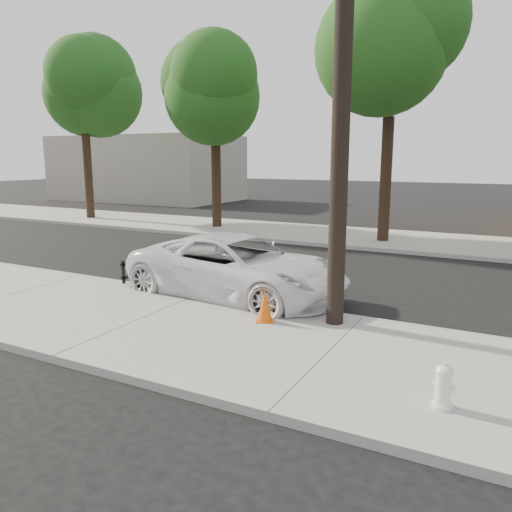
% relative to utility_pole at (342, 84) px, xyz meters
% --- Properties ---
extents(ground, '(120.00, 120.00, 0.00)m').
position_rel_utility_pole_xyz_m(ground, '(-3.60, 2.70, -4.70)').
color(ground, black).
rests_on(ground, ground).
extents(near_sidewalk, '(90.00, 4.40, 0.15)m').
position_rel_utility_pole_xyz_m(near_sidewalk, '(-3.60, -1.60, -4.62)').
color(near_sidewalk, gray).
rests_on(near_sidewalk, ground).
extents(far_sidewalk, '(90.00, 5.00, 0.15)m').
position_rel_utility_pole_xyz_m(far_sidewalk, '(-3.60, 11.20, -4.62)').
color(far_sidewalk, gray).
rests_on(far_sidewalk, ground).
extents(curb_near, '(90.00, 0.12, 0.16)m').
position_rel_utility_pole_xyz_m(curb_near, '(-3.60, 0.60, -4.62)').
color(curb_near, '#9E9B93').
rests_on(curb_near, ground).
extents(building_far, '(14.00, 8.00, 5.00)m').
position_rel_utility_pole_xyz_m(building_far, '(-23.60, 22.70, -2.20)').
color(building_far, gray).
rests_on(building_far, ground).
extents(utility_pole, '(1.40, 0.34, 9.00)m').
position_rel_utility_pole_xyz_m(utility_pole, '(0.00, 0.00, 0.00)').
color(utility_pole, black).
rests_on(utility_pole, near_sidewalk).
extents(tree_a, '(4.65, 4.50, 9.00)m').
position_rel_utility_pole_xyz_m(tree_a, '(-17.40, 10.55, 1.83)').
color(tree_a, black).
rests_on(tree_a, far_sidewalk).
extents(tree_b, '(4.34, 4.20, 8.45)m').
position_rel_utility_pole_xyz_m(tree_b, '(-9.41, 10.76, 1.45)').
color(tree_b, black).
rests_on(tree_b, far_sidewalk).
extents(tree_c, '(4.96, 4.80, 9.55)m').
position_rel_utility_pole_xyz_m(tree_c, '(-1.38, 10.34, 2.21)').
color(tree_c, black).
rests_on(tree_c, far_sidewalk).
extents(police_cruiser, '(5.76, 3.08, 1.54)m').
position_rel_utility_pole_xyz_m(police_cruiser, '(-2.87, 1.10, -3.93)').
color(police_cruiser, white).
rests_on(police_cruiser, ground).
extents(fire_hydrant, '(0.31, 0.29, 0.59)m').
position_rel_utility_pole_xyz_m(fire_hydrant, '(2.38, -2.62, -4.26)').
color(fire_hydrant, white).
rests_on(fire_hydrant, near_sidewalk).
extents(traffic_cone, '(0.45, 0.45, 0.67)m').
position_rel_utility_pole_xyz_m(traffic_cone, '(-1.28, -0.56, -4.22)').
color(traffic_cone, '#DE560B').
rests_on(traffic_cone, near_sidewalk).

